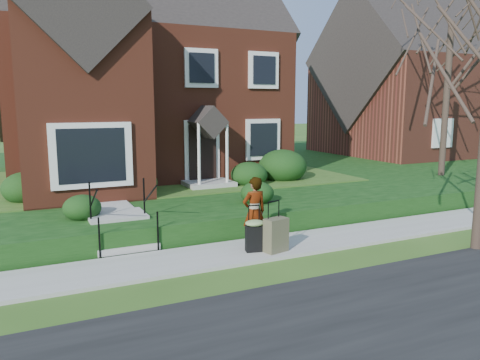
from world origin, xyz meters
TOP-DOWN VIEW (x-y plane):
  - ground at (0.00, 0.00)m, footprint 120.00×120.00m
  - street at (0.00, -5.00)m, footprint 60.00×6.00m
  - sidewalk at (0.00, 0.00)m, footprint 60.00×1.60m
  - terrace at (4.00, 10.90)m, footprint 44.00×20.00m
  - walkway at (-2.50, 5.00)m, footprint 1.20×6.00m
  - main_house at (-0.21, 9.61)m, footprint 10.40×10.20m
  - neighbour_house at (16.00, 11.00)m, footprint 9.40×8.00m
  - front_steps at (-2.50, 1.84)m, footprint 1.40×2.02m
  - foundation_shrubs at (1.08, 5.06)m, footprint 10.31×4.59m
  - woman at (0.26, 0.12)m, footprint 0.63×0.44m
  - suitcase_black at (0.10, -0.20)m, footprint 0.51×0.45m
  - suitcase_olive at (0.53, -0.43)m, footprint 0.59×0.41m
  - tree_gap at (10.53, 3.85)m, footprint 6.42×6.42m

SIDE VIEW (x-z plane):
  - ground at x=0.00m, z-range 0.00..0.00m
  - street at x=0.00m, z-range 0.00..0.01m
  - sidewalk at x=0.00m, z-range 0.00..0.08m
  - terrace at x=4.00m, z-range 0.00..0.60m
  - suitcase_olive at x=0.53m, z-range -0.11..1.05m
  - front_steps at x=-2.50m, z-range -0.28..1.22m
  - suitcase_black at x=0.10m, z-range -0.04..1.03m
  - walkway at x=-2.50m, z-range 0.60..0.66m
  - woman at x=0.26m, z-range 0.08..1.74m
  - foundation_shrubs at x=1.08m, z-range 0.48..1.75m
  - neighbour_house at x=16.00m, z-range 0.65..9.85m
  - main_house at x=-0.21m, z-range 0.56..9.96m
  - tree_gap at x=10.53m, z-range 2.43..11.61m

